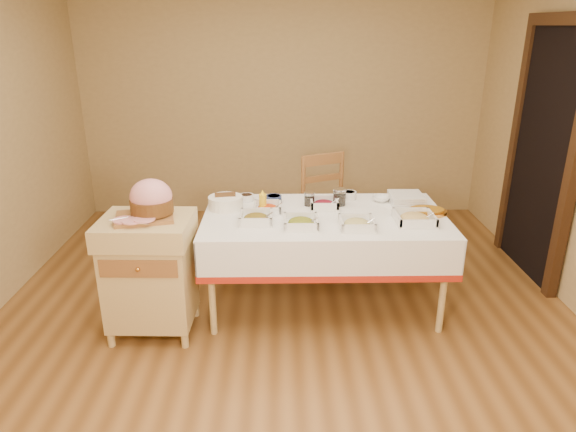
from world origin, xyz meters
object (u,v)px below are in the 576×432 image
object	(u,v)px
dining_table	(324,234)
brass_platter	(426,211)
mustard_bottle	(263,202)
ham_on_board	(150,201)
plate_stack	(406,199)
preserve_jar_left	(309,199)
preserve_jar_right	(339,198)
butcher_cart	(150,269)
bread_basket	(225,202)
dining_chair	(330,211)

from	to	relation	value
dining_table	brass_platter	world-z (taller)	brass_platter
mustard_bottle	ham_on_board	bearing A→B (deg)	-151.63
dining_table	plate_stack	xyz separation A→B (m)	(0.68, 0.25, 0.20)
preserve_jar_left	plate_stack	xyz separation A→B (m)	(0.78, 0.04, -0.01)
preserve_jar_right	mustard_bottle	xyz separation A→B (m)	(-0.60, -0.16, 0.02)
butcher_cart	plate_stack	world-z (taller)	butcher_cart
preserve_jar_left	brass_platter	distance (m)	0.90
bread_basket	plate_stack	size ratio (longest dim) A/B	1.04
bread_basket	brass_platter	xyz separation A→B (m)	(1.53, -0.15, -0.03)
dining_chair	preserve_jar_right	size ratio (longest dim) A/B	7.61
preserve_jar_right	brass_platter	size ratio (longest dim) A/B	0.43
dining_chair	preserve_jar_right	xyz separation A→B (m)	(0.02, -0.49, 0.29)
ham_on_board	mustard_bottle	distance (m)	0.86
preserve_jar_right	brass_platter	distance (m)	0.67
brass_platter	plate_stack	bearing A→B (deg)	111.41
mustard_bottle	brass_platter	xyz separation A→B (m)	(1.24, -0.06, -0.06)
dining_table	preserve_jar_left	world-z (taller)	preserve_jar_left
dining_chair	bread_basket	world-z (taller)	dining_chair
butcher_cart	brass_platter	xyz separation A→B (m)	(2.02, 0.37, 0.28)
preserve_jar_right	bread_basket	world-z (taller)	preserve_jar_right
butcher_cart	preserve_jar_left	bearing A→B (deg)	26.93
mustard_bottle	bread_basket	world-z (taller)	mustard_bottle
preserve_jar_right	mustard_bottle	distance (m)	0.62
bread_basket	mustard_bottle	bearing A→B (deg)	-17.32
ham_on_board	mustard_bottle	xyz separation A→B (m)	(0.74, 0.40, -0.15)
mustard_bottle	preserve_jar_left	bearing A→B (deg)	22.35
dining_table	ham_on_board	world-z (taller)	ham_on_board
preserve_jar_right	plate_stack	size ratio (longest dim) A/B	0.52
bread_basket	brass_platter	world-z (taller)	bread_basket
preserve_jar_right	dining_table	bearing A→B (deg)	-121.69
ham_on_board	butcher_cart	bearing A→B (deg)	-141.88
preserve_jar_right	mustard_bottle	size ratio (longest dim) A/B	0.76
preserve_jar_right	plate_stack	distance (m)	0.54
mustard_bottle	brass_platter	bearing A→B (deg)	-2.75
preserve_jar_left	preserve_jar_right	bearing A→B (deg)	1.41
dining_table	bread_basket	bearing A→B (deg)	168.42
ham_on_board	bread_basket	size ratio (longest dim) A/B	1.51
dining_table	butcher_cart	bearing A→B (deg)	-163.54
bread_basket	brass_platter	bearing A→B (deg)	-5.63
dining_chair	bread_basket	xyz separation A→B (m)	(-0.88, -0.55, 0.28)
ham_on_board	brass_platter	size ratio (longest dim) A/B	1.30
dining_chair	mustard_bottle	world-z (taller)	dining_chair
ham_on_board	preserve_jar_left	distance (m)	1.25
dining_table	butcher_cart	distance (m)	1.31
dining_table	preserve_jar_left	distance (m)	0.32
dining_table	mustard_bottle	xyz separation A→B (m)	(-0.47, 0.06, 0.24)
dining_table	ham_on_board	xyz separation A→B (m)	(-1.21, -0.34, 0.39)
dining_table	butcher_cart	xyz separation A→B (m)	(-1.25, -0.37, -0.10)
plate_stack	ham_on_board	bearing A→B (deg)	-162.58
dining_table	dining_chair	xyz separation A→B (m)	(0.12, 0.71, -0.07)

